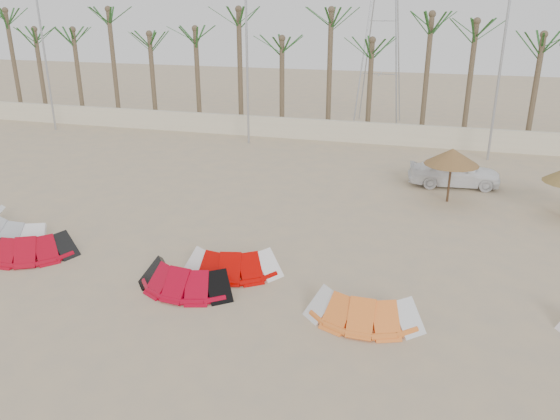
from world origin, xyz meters
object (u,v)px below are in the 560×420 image
(parasol_left, at_px, (452,157))
(kite_red_mid, at_px, (188,275))
(kite_red_right, at_px, (235,259))
(kite_red_left, at_px, (35,244))
(car, at_px, (454,171))
(kite_orange, at_px, (365,304))
(kite_grey, at_px, (17,223))

(parasol_left, bearing_deg, kite_red_mid, -127.00)
(kite_red_right, bearing_deg, kite_red_left, -173.77)
(kite_red_left, bearing_deg, parasol_left, 34.90)
(kite_red_left, xyz_separation_m, kite_red_right, (7.02, 0.77, 0.00))
(kite_red_left, distance_m, kite_red_right, 7.07)
(kite_red_right, height_order, parasol_left, parasol_left)
(kite_red_right, distance_m, car, 13.09)
(kite_orange, relative_size, parasol_left, 1.30)
(kite_red_right, bearing_deg, kite_grey, 175.75)
(car, bearing_deg, kite_red_mid, 141.32)
(kite_red_right, relative_size, car, 0.79)
(kite_red_mid, distance_m, car, 14.80)
(kite_red_mid, bearing_deg, parasol_left, 53.00)
(kite_orange, bearing_deg, kite_red_mid, 177.02)
(kite_red_left, distance_m, car, 18.30)
(kite_grey, distance_m, kite_red_mid, 8.19)
(kite_red_right, xyz_separation_m, parasol_left, (6.63, 8.76, 1.61))
(parasol_left, bearing_deg, kite_red_right, -127.13)
(kite_orange, relative_size, car, 0.74)
(kite_red_right, height_order, car, car)
(car, bearing_deg, kite_grey, 117.05)
(kite_grey, distance_m, kite_orange, 13.55)
(kite_red_mid, xyz_separation_m, parasol_left, (7.65, 10.15, 1.61))
(kite_red_left, bearing_deg, car, 40.53)
(kite_grey, height_order, kite_orange, same)
(kite_grey, bearing_deg, parasol_left, 27.46)
(parasol_left, relative_size, car, 0.57)
(kite_red_left, xyz_separation_m, kite_red_mid, (6.01, -0.62, 0.00))
(kite_red_mid, bearing_deg, car, 57.73)
(kite_grey, xyz_separation_m, parasol_left, (15.58, 8.10, 1.61))
(kite_grey, distance_m, kite_red_right, 8.97)
(kite_red_left, relative_size, kite_red_mid, 1.10)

